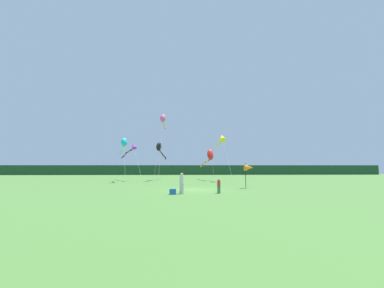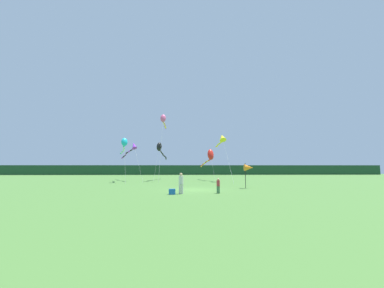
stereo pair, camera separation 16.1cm
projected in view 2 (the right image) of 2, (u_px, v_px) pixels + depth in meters
The scene contains 12 objects.
ground_plane at pixel (194, 190), 23.20m from camera, with size 120.00×120.00×0.00m, color #477533.
distant_treeline at pixel (187, 170), 68.10m from camera, with size 108.00×3.12×2.61m, color #1E4228.
person_adult at pixel (181, 182), 19.66m from camera, with size 0.37×0.37×1.68m.
person_child at pixel (218, 185), 20.00m from camera, with size 0.27×0.27×1.23m.
cooler_box at pixel (172, 192), 19.22m from camera, with size 0.52×0.35×0.43m, color #1959B2.
banner_flag_pole at pixel (249, 168), 24.92m from camera, with size 0.90×0.70×2.54m.
kite_black at pixel (160, 148), 40.26m from camera, with size 1.44×7.82×6.27m.
kite_cyan at pixel (124, 144), 34.62m from camera, with size 2.57×6.83×6.32m.
kite_purple at pixel (132, 148), 38.05m from camera, with size 5.27×8.71×6.04m.
kite_yellow at pixel (222, 138), 36.44m from camera, with size 1.33×7.86×7.23m.
kite_rainbow at pixel (163, 119), 38.20m from camera, with size 0.87×8.12×10.40m.
kite_red at pixel (210, 156), 38.98m from camera, with size 1.85×7.70×5.06m.
Camera 2 is at (-0.98, -23.48, 2.16)m, focal length 22.88 mm.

